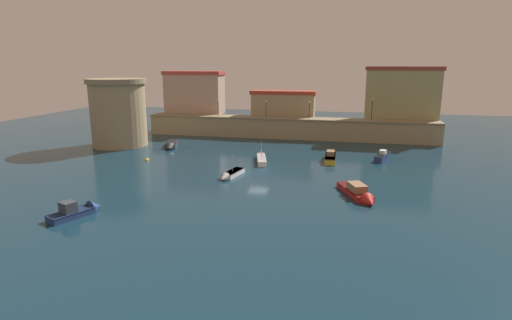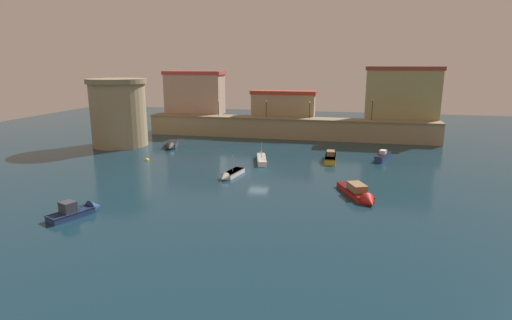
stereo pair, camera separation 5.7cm
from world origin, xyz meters
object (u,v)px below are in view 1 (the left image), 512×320
(quay_lamp_0, at_px, (218,105))
(quay_lamp_1, at_px, (266,106))
(moored_boat_1, at_px, (78,211))
(moored_boat_2, at_px, (330,156))
(fortress_tower, at_px, (118,112))
(moored_boat_6, at_px, (261,158))
(moored_boat_3, at_px, (231,174))
(quay_lamp_3, at_px, (372,106))
(moored_boat_5, at_px, (384,155))
(mooring_buoy_0, at_px, (147,160))
(quay_lamp_2, at_px, (309,107))
(mooring_buoy_1, at_px, (237,169))
(moored_boat_4, at_px, (359,194))
(moored_boat_0, at_px, (171,145))

(quay_lamp_0, xyz_separation_m, quay_lamp_1, (9.34, 0.00, 0.05))
(moored_boat_1, bearing_deg, moored_boat_2, -14.91)
(fortress_tower, bearing_deg, moored_boat_6, -12.43)
(quay_lamp_1, distance_m, moored_boat_3, 29.05)
(fortress_tower, bearing_deg, quay_lamp_3, 17.81)
(quay_lamp_0, distance_m, quay_lamp_1, 9.34)
(moored_boat_5, xyz_separation_m, mooring_buoy_0, (-33.41, -8.71, -0.50))
(quay_lamp_2, relative_size, moored_boat_5, 0.48)
(quay_lamp_3, relative_size, moored_boat_1, 0.71)
(mooring_buoy_0, bearing_deg, mooring_buoy_1, -8.26)
(moored_boat_6, bearing_deg, mooring_buoy_0, 88.02)
(moored_boat_2, bearing_deg, quay_lamp_3, -22.27)
(quay_lamp_1, height_order, moored_boat_1, quay_lamp_1)
(moored_boat_2, bearing_deg, quay_lamp_1, 36.91)
(moored_boat_3, height_order, moored_boat_5, moored_boat_3)
(moored_boat_4, height_order, mooring_buoy_1, moored_boat_4)
(fortress_tower, distance_m, moored_boat_0, 10.51)
(moored_boat_2, height_order, mooring_buoy_0, moored_boat_2)
(quay_lamp_3, relative_size, moored_boat_2, 0.56)
(fortress_tower, relative_size, moored_boat_4, 1.50)
(quay_lamp_3, relative_size, moored_boat_6, 0.51)
(fortress_tower, xyz_separation_m, moored_boat_5, (42.99, -0.47, -5.15))
(mooring_buoy_0, xyz_separation_m, mooring_buoy_1, (14.00, -2.03, 0.00))
(mooring_buoy_0, bearing_deg, moored_boat_5, 14.62)
(moored_boat_5, relative_size, moored_boat_6, 0.87)
(fortress_tower, height_order, quay_lamp_0, fortress_tower)
(quay_lamp_2, bearing_deg, moored_boat_6, -104.32)
(fortress_tower, xyz_separation_m, quay_lamp_1, (22.53, 13.36, 0.24))
(quay_lamp_0, height_order, moored_boat_6, quay_lamp_0)
(moored_boat_4, bearing_deg, quay_lamp_1, -176.42)
(quay_lamp_3, relative_size, moored_boat_4, 0.51)
(quay_lamp_1, height_order, moored_boat_4, quay_lamp_1)
(moored_boat_6, bearing_deg, moored_boat_5, -87.48)
(fortress_tower, height_order, quay_lamp_2, fortress_tower)
(fortress_tower, bearing_deg, moored_boat_4, -26.67)
(quay_lamp_3, xyz_separation_m, moored_boat_1, (-27.74, -44.05, -5.84))
(fortress_tower, distance_m, quay_lamp_1, 26.20)
(fortress_tower, xyz_separation_m, mooring_buoy_0, (9.58, -9.19, -5.65))
(quay_lamp_3, height_order, moored_boat_2, quay_lamp_3)
(moored_boat_3, xyz_separation_m, moored_boat_5, (19.11, 14.65, 0.16))
(fortress_tower, relative_size, quay_lamp_2, 3.62)
(quay_lamp_1, bearing_deg, mooring_buoy_0, -119.87)
(fortress_tower, relative_size, mooring_buoy_1, 19.25)
(quay_lamp_0, bearing_deg, moored_boat_6, -56.62)
(moored_boat_2, xyz_separation_m, mooring_buoy_1, (-11.82, -8.31, -0.51))
(quay_lamp_3, distance_m, moored_boat_4, 33.64)
(quay_lamp_1, bearing_deg, moored_boat_1, -101.15)
(moored_boat_1, xyz_separation_m, moored_boat_2, (21.55, 27.78, 0.07))
(quay_lamp_0, relative_size, moored_boat_6, 0.41)
(quay_lamp_1, distance_m, mooring_buoy_0, 26.66)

